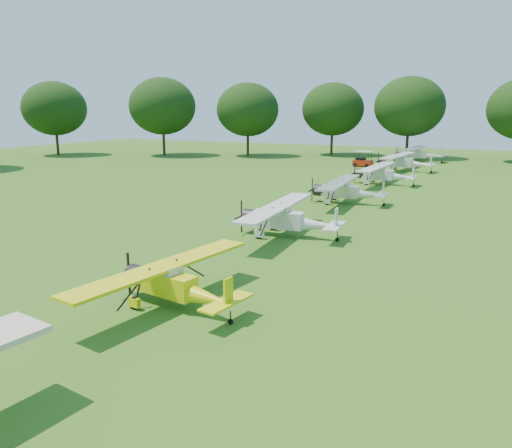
% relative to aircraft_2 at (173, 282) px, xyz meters
% --- Properties ---
extents(ground, '(160.00, 160.00, 0.00)m').
position_rel_aircraft_2_xyz_m(ground, '(-1.10, 11.97, -1.05)').
color(ground, '#2F5A16').
rests_on(ground, ground).
extents(tree_belt, '(137.36, 130.27, 14.52)m').
position_rel_aircraft_2_xyz_m(tree_belt, '(2.47, 12.14, 6.98)').
color(tree_belt, black).
rests_on(tree_belt, ground).
extents(aircraft_2, '(5.79, 9.18, 1.80)m').
position_rel_aircraft_2_xyz_m(aircraft_2, '(0.00, 0.00, 0.00)').
color(aircraft_2, '#DCD709').
rests_on(aircraft_2, ground).
extents(aircraft_3, '(6.55, 10.44, 2.05)m').
position_rel_aircraft_2_xyz_m(aircraft_3, '(-0.49, 12.40, 0.15)').
color(aircraft_3, silver).
rests_on(aircraft_3, ground).
extents(aircraft_4, '(6.37, 10.14, 2.00)m').
position_rel_aircraft_2_xyz_m(aircraft_4, '(-0.38, 24.81, 0.11)').
color(aircraft_4, silver).
rests_on(aircraft_4, ground).
extents(aircraft_5, '(6.56, 10.43, 2.06)m').
position_rel_aircraft_2_xyz_m(aircraft_5, '(-0.11, 37.10, 0.15)').
color(aircraft_5, silver).
rests_on(aircraft_5, ground).
extents(aircraft_6, '(7.13, 11.36, 2.23)m').
position_rel_aircraft_2_xyz_m(aircraft_6, '(-0.32, 49.92, 0.25)').
color(aircraft_6, silver).
rests_on(aircraft_6, ground).
extents(aircraft_7, '(7.14, 11.38, 2.24)m').
position_rel_aircraft_2_xyz_m(aircraft_7, '(-0.56, 63.12, 0.25)').
color(aircraft_7, silver).
rests_on(aircraft_7, ground).
extents(golf_cart, '(2.68, 1.87, 2.12)m').
position_rel_aircraft_2_xyz_m(golf_cart, '(-6.28, 52.81, -0.34)').
color(golf_cart, '#A2210B').
rests_on(golf_cart, ground).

